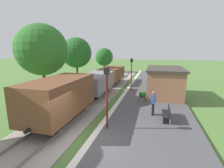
{
  "coord_description": "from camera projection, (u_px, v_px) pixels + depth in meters",
  "views": [
    {
      "loc": [
        3.38,
        -6.95,
        4.74
      ],
      "look_at": [
        -0.64,
        8.44,
        1.46
      ],
      "focal_mm": 26.32,
      "sensor_mm": 36.0,
      "label": 1
    }
  ],
  "objects": [
    {
      "name": "ground_plane",
      "position": [
        82.0,
        145.0,
        8.38
      ],
      "size": [
        160.0,
        160.0,
        0.0
      ],
      "primitive_type": "plane",
      "color": "#517A38"
    },
    {
      "name": "platform_slab",
      "position": [
        146.0,
        152.0,
        7.57
      ],
      "size": [
        6.0,
        60.0,
        0.25
      ],
      "primitive_type": "cube",
      "color": "#4C4C4F",
      "rests_on": "ground"
    },
    {
      "name": "platform_edge_stripe",
      "position": [
        90.0,
        141.0,
        8.23
      ],
      "size": [
        0.36,
        60.0,
        0.01
      ],
      "primitive_type": "cube",
      "color": "silver",
      "rests_on": "platform_slab"
    },
    {
      "name": "track_ballast",
      "position": [
        42.0,
        138.0,
        8.97
      ],
      "size": [
        3.8,
        60.0,
        0.12
      ],
      "primitive_type": "cube",
      "color": "#9E9389",
      "rests_on": "ground"
    },
    {
      "name": "rail_near",
      "position": [
        53.0,
        137.0,
        8.76
      ],
      "size": [
        0.07,
        60.0,
        0.14
      ],
      "primitive_type": "cube",
      "color": "slate",
      "rests_on": "track_ballast"
    },
    {
      "name": "rail_far",
      "position": [
        31.0,
        134.0,
        9.12
      ],
      "size": [
        0.07,
        60.0,
        0.14
      ],
      "primitive_type": "cube",
      "color": "slate",
      "rests_on": "track_ballast"
    },
    {
      "name": "freight_train",
      "position": [
        94.0,
        83.0,
        16.28
      ],
      "size": [
        2.5,
        19.4,
        2.72
      ],
      "color": "brown",
      "rests_on": "rail_near"
    },
    {
      "name": "station_hut",
      "position": [
        164.0,
        81.0,
        16.56
      ],
      "size": [
        3.5,
        5.8,
        2.78
      ],
      "color": "#9E6B4C",
      "rests_on": "platform_slab"
    },
    {
      "name": "bench_near_hut",
      "position": [
        167.0,
        113.0,
        10.65
      ],
      "size": [
        0.42,
        1.5,
        0.91
      ],
      "color": "black",
      "rests_on": "platform_slab"
    },
    {
      "name": "person_waiting",
      "position": [
        153.0,
        102.0,
        11.45
      ],
      "size": [
        0.31,
        0.42,
        1.71
      ],
      "rotation": [
        0.0,
        0.0,
        2.93
      ],
      "color": "black",
      "rests_on": "platform_slab"
    },
    {
      "name": "potted_planter",
      "position": [
        143.0,
        96.0,
        14.77
      ],
      "size": [
        0.64,
        0.64,
        0.92
      ],
      "color": "slate",
      "rests_on": "platform_slab"
    },
    {
      "name": "lamp_post_near",
      "position": [
        107.0,
        86.0,
        9.13
      ],
      "size": [
        0.28,
        0.28,
        3.7
      ],
      "color": "#591414",
      "rests_on": "platform_slab"
    },
    {
      "name": "lamp_post_far",
      "position": [
        132.0,
        68.0,
        18.41
      ],
      "size": [
        0.28,
        0.28,
        3.7
      ],
      "color": "#591414",
      "rests_on": "platform_slab"
    },
    {
      "name": "tree_trackside_mid",
      "position": [
        42.0,
        50.0,
        14.01
      ],
      "size": [
        4.38,
        4.38,
        6.97
      ],
      "color": "#4C3823",
      "rests_on": "ground"
    },
    {
      "name": "tree_trackside_far",
      "position": [
        76.0,
        53.0,
        22.23
      ],
      "size": [
        4.08,
        4.08,
        6.45
      ],
      "color": "#4C3823",
      "rests_on": "ground"
    },
    {
      "name": "tree_field_left",
      "position": [
        76.0,
        51.0,
        28.23
      ],
      "size": [
        3.77,
        3.77,
        6.44
      ],
      "color": "#4C3823",
      "rests_on": "ground"
    },
    {
      "name": "tree_field_distant",
      "position": [
        104.0,
        57.0,
        35.01
      ],
      "size": [
        3.75,
        3.75,
        5.21
      ],
      "color": "#4C3823",
      "rests_on": "ground"
    }
  ]
}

